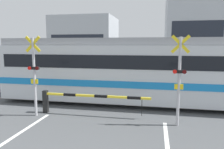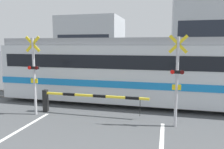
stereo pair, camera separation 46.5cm
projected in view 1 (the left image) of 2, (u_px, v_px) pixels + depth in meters
name	position (u px, v px, depth m)	size (l,w,h in m)	color
rail_track_near	(113.00, 104.00, 11.13)	(50.00, 0.10, 0.08)	gray
rail_track_far	(118.00, 97.00, 12.52)	(50.00, 0.10, 0.08)	gray
commuter_train	(162.00, 69.00, 11.11)	(16.60, 2.99, 3.37)	silver
crossing_barrier_near	(75.00, 98.00, 9.51)	(4.79, 0.20, 1.01)	black
crossing_barrier_far	(144.00, 81.00, 14.16)	(4.79, 0.20, 1.01)	black
crossing_signal_left	(34.00, 72.00, 9.20)	(0.68, 0.15, 3.41)	#B2B2B7
crossing_signal_right	(179.00, 76.00, 8.04)	(0.68, 0.15, 3.41)	#B2B2B7
pedestrian	(129.00, 69.00, 18.09)	(0.38, 0.23, 1.73)	#33384C
building_left_of_street	(86.00, 43.00, 27.86)	(7.41, 6.46, 6.41)	#B2B7BC
building_right_of_street	(192.00, 35.00, 25.19)	(5.97, 6.46, 8.35)	#B2B7BC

